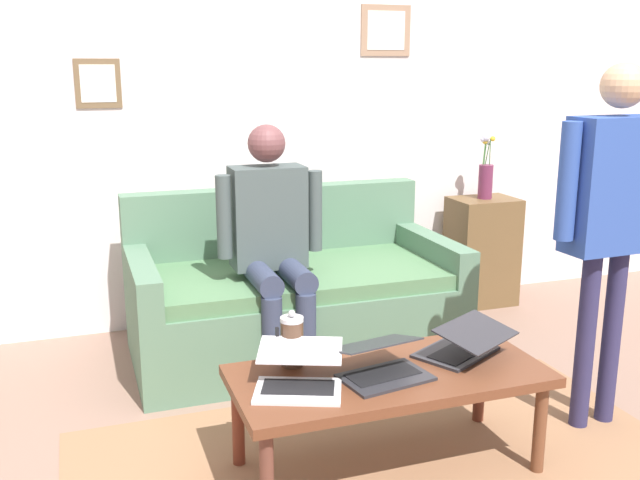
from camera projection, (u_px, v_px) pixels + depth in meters
name	position (u px, v px, depth m)	size (l,w,h in m)	color
area_rug	(397.00, 480.00, 2.77)	(2.48, 1.62, 0.01)	#916747
back_wall	(239.00, 102.00, 4.31)	(7.04, 0.11, 2.70)	silver
couch	(292.00, 299.00, 3.96)	(1.74, 0.91, 0.88)	#53765D
coffee_table	(389.00, 382.00, 2.77)	(1.22, 0.56, 0.41)	brown
laptop_left	(381.00, 365.00, 2.71)	(0.37, 0.34, 0.14)	#28282D
laptop_center	(463.00, 345.00, 2.90)	(0.43, 0.43, 0.14)	#28282D
laptop_right	(299.00, 376.00, 2.61)	(0.41, 0.42, 0.13)	silver
french_press	(292.00, 341.00, 2.79)	(0.11, 0.09, 0.23)	#4C3323
side_shelf	(482.00, 251.00, 4.77)	(0.42, 0.32, 0.72)	brown
flower_vase	(486.00, 175.00, 4.65)	(0.09, 0.10, 0.42)	#682846
person_standing	(612.00, 202.00, 2.98)	(0.56, 0.19, 1.58)	#2B284D
person_seated	(272.00, 236.00, 3.60)	(0.55, 0.51, 1.28)	#323B53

